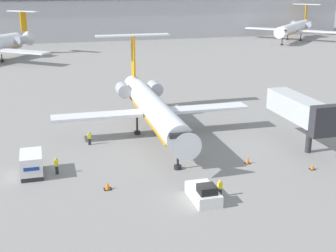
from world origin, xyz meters
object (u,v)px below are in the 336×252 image
worker_near_tug (220,188)px  airplane_parked_far_right (294,28)px  traffic_cone_right (248,160)px  airplane_main (153,106)px  traffic_cone_mid (313,167)px  worker_on_apron (57,165)px  jet_bridge (301,110)px  luggage_cart (32,164)px  pushback_tug (204,193)px  traffic_cone_left (108,186)px  worker_by_wing (89,138)px

worker_near_tug → airplane_parked_far_right: bearing=56.9°
traffic_cone_right → airplane_parked_far_right: (58.13, 91.41, 3.55)m
airplane_main → traffic_cone_mid: bearing=-49.6°
worker_near_tug → traffic_cone_right: 8.88m
worker_on_apron → traffic_cone_mid: (25.76, -6.00, -0.66)m
traffic_cone_mid → jet_bridge: jet_bridge is taller
luggage_cart → traffic_cone_right: (22.35, -3.12, -0.78)m
pushback_tug → traffic_cone_mid: 13.82m
worker_on_apron → traffic_cone_right: worker_on_apron is taller
traffic_cone_left → worker_near_tug: bearing=-24.1°
luggage_cart → worker_by_wing: luggage_cart is taller
pushback_tug → jet_bridge: size_ratio=0.37×
worker_near_tug → traffic_cone_left: size_ratio=2.32×
traffic_cone_right → traffic_cone_mid: (5.83, -3.31, -0.10)m
traffic_cone_left → jet_bridge: (23.64, 5.80, 4.10)m
worker_on_apron → traffic_cone_right: (19.93, -2.69, -0.57)m
airplane_main → luggage_cart: size_ratio=7.56×
worker_by_wing → traffic_cone_left: (0.21, -12.93, -0.50)m
worker_by_wing → jet_bridge: jet_bridge is taller
airplane_main → worker_by_wing: 8.88m
airplane_main → jet_bridge: size_ratio=2.52×
airplane_main → pushback_tug: 19.44m
luggage_cart → jet_bridge: jet_bridge is taller
traffic_cone_right → worker_on_apron: bearing=172.3°
pushback_tug → airplane_main: bearing=89.9°
traffic_cone_left → traffic_cone_mid: (21.33, -0.97, -0.06)m
worker_near_tug → airplane_parked_far_right: size_ratio=0.06×
traffic_cone_right → jet_bridge: 9.73m
traffic_cone_right → traffic_cone_mid: traffic_cone_right is taller
traffic_cone_left → pushback_tug: bearing=-29.7°
worker_by_wing → traffic_cone_mid: (21.54, -13.90, -0.56)m
luggage_cart → worker_on_apron: bearing=-9.9°
traffic_cone_mid → airplane_main: bearing=130.4°
traffic_cone_left → worker_by_wing: bearing=90.9°
pushback_tug → worker_near_tug: size_ratio=2.52×
airplane_main → traffic_cone_mid: 20.82m
pushback_tug → traffic_cone_left: pushback_tug is taller
airplane_main → worker_on_apron: 15.97m
traffic_cone_left → traffic_cone_right: (15.50, 2.34, 0.04)m
luggage_cart → worker_by_wing: (6.64, 7.48, -0.32)m
luggage_cart → worker_on_apron: (2.42, -0.42, -0.22)m
worker_by_wing → traffic_cone_left: 12.94m
airplane_main → worker_near_tug: airplane_main is taller
luggage_cart → airplane_parked_far_right: 119.50m
worker_on_apron → traffic_cone_left: worker_on_apron is taller
traffic_cone_mid → worker_on_apron: bearing=166.9°
airplane_parked_far_right → traffic_cone_left: bearing=-128.1°
airplane_parked_far_right → jet_bridge: airplane_parked_far_right is taller
airplane_main → luggage_cart: (-14.86, -9.20, -2.55)m
traffic_cone_right → traffic_cone_mid: 6.70m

